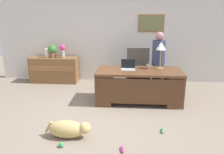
# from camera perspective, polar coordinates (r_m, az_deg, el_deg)

# --- Properties ---
(ground_plane) EXTENTS (12.00, 12.00, 0.00)m
(ground_plane) POSITION_cam_1_polar(r_m,az_deg,el_deg) (4.74, -1.31, -9.74)
(ground_plane) COLOR gray
(back_wall) EXTENTS (7.00, 0.16, 2.70)m
(back_wall) POSITION_cam_1_polar(r_m,az_deg,el_deg) (6.89, 0.75, 10.19)
(back_wall) COLOR silver
(back_wall) RESTS_ON ground_plane
(desk) EXTENTS (1.94, 0.88, 0.76)m
(desk) POSITION_cam_1_polar(r_m,az_deg,el_deg) (5.34, 6.63, -1.96)
(desk) COLOR brown
(desk) RESTS_ON ground_plane
(credenza) EXTENTS (1.39, 0.50, 0.75)m
(credenza) POSITION_cam_1_polar(r_m,az_deg,el_deg) (7.06, -14.13, 1.78)
(credenza) COLOR brown
(credenza) RESTS_ON ground_plane
(armchair) EXTENTS (0.60, 0.59, 1.12)m
(armchair) POSITION_cam_1_polar(r_m,az_deg,el_deg) (6.22, 6.41, 1.40)
(armchair) COLOR #564C47
(armchair) RESTS_ON ground_plane
(person_standing) EXTENTS (0.32, 0.32, 1.58)m
(person_standing) POSITION_cam_1_polar(r_m,az_deg,el_deg) (5.88, 11.34, 3.47)
(person_standing) COLOR #262323
(person_standing) RESTS_ON ground_plane
(dog_lying) EXTENTS (0.80, 0.33, 0.30)m
(dog_lying) POSITION_cam_1_polar(r_m,az_deg,el_deg) (4.03, -10.71, -12.53)
(dog_lying) COLOR tan
(dog_lying) RESTS_ON ground_plane
(laptop) EXTENTS (0.32, 0.22, 0.22)m
(laptop) POSITION_cam_1_polar(r_m,az_deg,el_deg) (5.32, 4.00, 2.51)
(laptop) COLOR #B2B5BA
(laptop) RESTS_ON desk
(desk_lamp) EXTENTS (0.22, 0.22, 0.63)m
(desk_lamp) POSITION_cam_1_polar(r_m,az_deg,el_deg) (5.38, 12.06, 7.15)
(desk_lamp) COLOR #9E8447
(desk_lamp) RESTS_ON desk
(vase_with_flowers) EXTENTS (0.17, 0.17, 0.38)m
(vase_with_flowers) POSITION_cam_1_polar(r_m,az_deg,el_deg) (6.86, -12.13, 6.64)
(vase_with_flowers) COLOR #BAABAD
(vase_with_flowers) RESTS_ON credenza
(vase_empty) EXTENTS (0.14, 0.14, 0.26)m
(vase_empty) POSITION_cam_1_polar(r_m,az_deg,el_deg) (7.02, -15.86, 5.75)
(vase_empty) COLOR silver
(vase_empty) RESTS_ON credenza
(potted_plant) EXTENTS (0.24, 0.24, 0.36)m
(potted_plant) POSITION_cam_1_polar(r_m,az_deg,el_deg) (6.95, -14.53, 6.34)
(potted_plant) COLOR brown
(potted_plant) RESTS_ON credenza
(dog_toy_ball) EXTENTS (0.08, 0.08, 0.08)m
(dog_toy_ball) POSITION_cam_1_polar(r_m,az_deg,el_deg) (3.85, -12.46, -16.10)
(dog_toy_ball) COLOR green
(dog_toy_ball) RESTS_ON ground_plane
(dog_toy_bone) EXTENTS (0.08, 0.20, 0.05)m
(dog_toy_bone) POSITION_cam_1_polar(r_m,az_deg,el_deg) (4.28, 12.47, -12.79)
(dog_toy_bone) COLOR green
(dog_toy_bone) RESTS_ON ground_plane
(dog_toy_plush) EXTENTS (0.08, 0.19, 0.05)m
(dog_toy_plush) POSITION_cam_1_polar(r_m,az_deg,el_deg) (3.70, 2.61, -17.45)
(dog_toy_plush) COLOR #D8338C
(dog_toy_plush) RESTS_ON ground_plane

